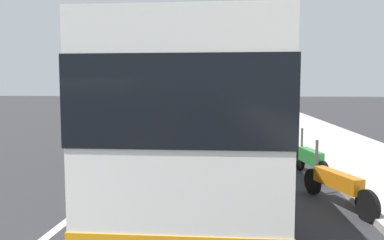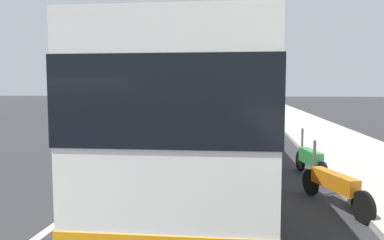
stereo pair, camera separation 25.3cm
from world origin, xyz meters
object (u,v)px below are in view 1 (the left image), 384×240
motorcycle_by_tree (337,184)px  car_behind_bus (231,101)px  motorcycle_nearest_curb (311,159)px  car_ahead_same_lane (184,102)px  car_oncoming (228,107)px  car_far_distant (174,108)px  coach_bus (202,108)px

motorcycle_by_tree → car_behind_bus: size_ratio=0.47×
motorcycle_nearest_curb → car_behind_bus: car_behind_bus is taller
motorcycle_by_tree → car_ahead_same_lane: (34.52, 7.85, 0.30)m
motorcycle_by_tree → car_oncoming: (26.28, 2.68, 0.25)m
car_oncoming → car_far_distant: size_ratio=1.13×
coach_bus → car_oncoming: bearing=-2.3°
motorcycle_nearest_curb → car_ahead_same_lane: car_ahead_same_lane is taller
motorcycle_by_tree → car_behind_bus: car_behind_bus is taller
car_behind_bus → car_far_distant: car_behind_bus is taller
coach_bus → car_ahead_same_lane: 33.23m
car_far_distant → car_ahead_same_lane: (10.76, 0.59, 0.05)m
motorcycle_nearest_curb → car_oncoming: size_ratio=0.45×
coach_bus → motorcycle_nearest_curb: size_ratio=5.11×
car_behind_bus → car_far_distant: bearing=160.5°
motorcycle_by_tree → motorcycle_nearest_curb: motorcycle_by_tree is taller
motorcycle_nearest_curb → car_far_distant: (21.22, 7.25, 0.25)m
motorcycle_nearest_curb → car_oncoming: car_oncoming is taller
car_behind_bus → motorcycle_by_tree: bearing=-179.3°
car_behind_bus → car_far_distant: (-15.78, 4.65, -0.02)m
car_behind_bus → car_far_distant: size_ratio=1.17×
car_behind_bus → car_oncoming: (-13.26, 0.08, -0.03)m
coach_bus → car_far_distant: coach_bus is taller
motorcycle_nearest_curb → car_ahead_same_lane: 32.93m
motorcycle_by_tree → car_far_distant: 24.85m
coach_bus → motorcycle_by_tree: (-1.69, -2.84, -1.40)m
motorcycle_nearest_curb → car_oncoming: bearing=-5.3°
motorcycle_nearest_curb → car_behind_bus: size_ratio=0.44×
coach_bus → car_behind_bus: size_ratio=2.23×
car_ahead_same_lane → car_far_distant: bearing=2.5°
car_oncoming → car_far_distant: 5.22m
car_ahead_same_lane → car_oncoming: bearing=31.4°
motorcycle_nearest_curb → motorcycle_by_tree: bearing=168.4°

